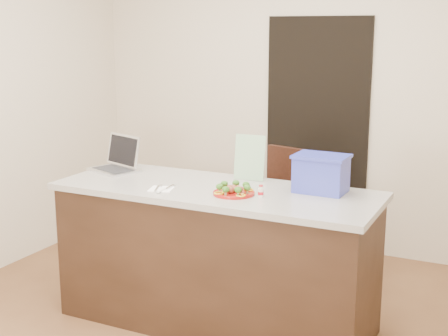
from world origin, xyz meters
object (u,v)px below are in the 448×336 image
at_px(island, 216,256).
at_px(plate, 234,193).
at_px(laptop, 118,160).
at_px(blue_box, 321,173).
at_px(napkin, 161,189).
at_px(yogurt_bottle, 261,192).
at_px(chair, 287,207).

bearing_deg(island, plate, -29.23).
relative_size(laptop, blue_box, 1.21).
xyz_separation_m(napkin, yogurt_bottle, (0.62, 0.11, 0.03)).
height_order(plate, laptop, laptop).
distance_m(napkin, yogurt_bottle, 0.63).
bearing_deg(blue_box, plate, -146.18).
relative_size(yogurt_bottle, blue_box, 0.22).
distance_m(yogurt_bottle, blue_box, 0.40).
bearing_deg(chair, yogurt_bottle, -64.39).
relative_size(yogurt_bottle, laptop, 0.18).
distance_m(yogurt_bottle, chair, 1.06).
height_order(yogurt_bottle, chair, chair).
bearing_deg(chair, blue_box, -41.51).
relative_size(island, laptop, 5.15).
relative_size(island, napkin, 14.60).
height_order(laptop, blue_box, laptop).
xyz_separation_m(laptop, chair, (1.00, 0.74, -0.41)).
xyz_separation_m(island, plate, (0.17, -0.10, 0.47)).
relative_size(plate, laptop, 0.63).
bearing_deg(laptop, island, 8.72).
distance_m(island, chair, 0.91).
height_order(plate, napkin, plate).
relative_size(napkin, laptop, 0.35).
relative_size(island, yogurt_bottle, 28.30).
relative_size(blue_box, chair, 0.33).
relative_size(island, blue_box, 6.25).
height_order(napkin, chair, chair).
bearing_deg(plate, laptop, 166.00).
bearing_deg(yogurt_bottle, blue_box, 43.08).
bearing_deg(laptop, plate, 5.31).
xyz_separation_m(plate, napkin, (-0.46, -0.09, -0.01)).
bearing_deg(napkin, yogurt_bottle, 10.13).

